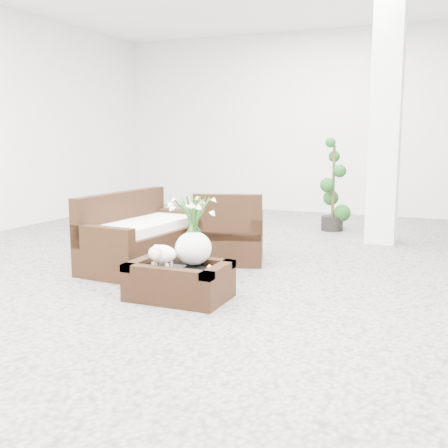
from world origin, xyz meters
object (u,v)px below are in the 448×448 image
at_px(coffee_table, 179,282).
at_px(topiary, 333,185).
at_px(armchair, 229,226).
at_px(loveseat, 144,230).

distance_m(coffee_table, topiary, 4.35).
bearing_deg(coffee_table, topiary, 82.93).
relative_size(armchair, loveseat, 0.53).
bearing_deg(coffee_table, loveseat, 134.29).
bearing_deg(armchair, topiary, -122.49).
height_order(armchair, topiary, topiary).
height_order(coffee_table, loveseat, loveseat).
bearing_deg(loveseat, armchair, -47.95).
distance_m(armchair, loveseat, 1.02).
bearing_deg(topiary, coffee_table, -97.07).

